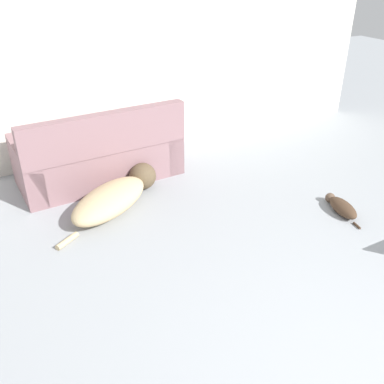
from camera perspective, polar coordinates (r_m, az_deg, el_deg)
wall_back at (r=5.60m, az=-8.16°, el=17.49°), size 7.28×0.06×2.51m
couch at (r=5.12m, az=-12.18°, el=4.71°), size 1.89×0.96×0.90m
dog at (r=4.55m, az=-10.13°, el=-0.50°), size 1.36×1.02×0.30m
cat at (r=4.70m, az=19.31°, el=-1.86°), size 0.26×0.61×0.13m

